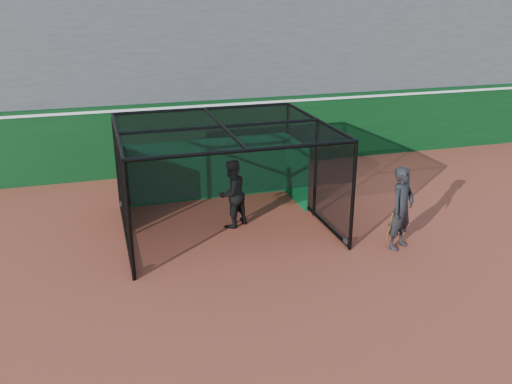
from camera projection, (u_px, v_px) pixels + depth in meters
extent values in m
plane|color=#99412C|center=(253.00, 285.00, 11.90)|extent=(120.00, 120.00, 0.00)
cube|color=#093312|center=(185.00, 137.00, 19.10)|extent=(50.00, 0.45, 2.50)
cube|color=white|center=(183.00, 106.00, 18.72)|extent=(50.00, 0.50, 0.08)
cube|color=#4C4C4F|center=(165.00, 50.00, 21.66)|extent=(50.00, 7.85, 7.75)
cube|color=#074C24|center=(207.00, 169.00, 16.58)|extent=(5.17, 0.10, 1.90)
cylinder|color=black|center=(133.00, 271.00, 12.25)|extent=(0.08, 0.22, 0.22)
cylinder|color=black|center=(346.00, 242.00, 13.69)|extent=(0.08, 0.22, 0.22)
cylinder|color=black|center=(121.00, 205.00, 16.08)|extent=(0.08, 0.22, 0.22)
cylinder|color=black|center=(289.00, 187.00, 17.51)|extent=(0.08, 0.22, 0.22)
imported|color=black|center=(232.00, 194.00, 14.59)|extent=(1.15, 1.07, 1.88)
imported|color=black|center=(402.00, 208.00, 13.30)|extent=(0.92, 0.81, 2.11)
cylinder|color=#593819|center=(390.00, 228.00, 13.45)|extent=(0.15, 0.35, 0.90)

